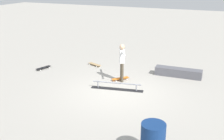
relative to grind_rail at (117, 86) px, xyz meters
name	(u,v)px	position (x,y,z in m)	size (l,w,h in m)	color
ground_plane	(116,92)	(-0.07, 0.22, -0.13)	(60.00, 60.00, 0.00)	#ADA89E
grind_rail	(117,86)	(0.00, 0.00, 0.00)	(2.18, 0.64, 0.31)	black
skate_ledge	(178,72)	(-2.01, -2.57, 0.06)	(2.12, 0.47, 0.39)	#595960
skater_main	(122,60)	(0.16, -0.94, 0.85)	(0.75, 1.21, 1.68)	brown
skateboard_main	(120,78)	(0.27, -1.07, -0.06)	(0.68, 0.73, 0.09)	orange
loose_skateboard_natural	(95,64)	(2.28, -2.47, -0.06)	(0.82, 0.49, 0.09)	tan
loose_skateboard_black	(44,68)	(4.38, -0.95, -0.06)	(0.43, 0.82, 0.09)	black
trash_bin	(153,140)	(-2.56, 3.76, 0.34)	(0.63, 0.63, 0.95)	navy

